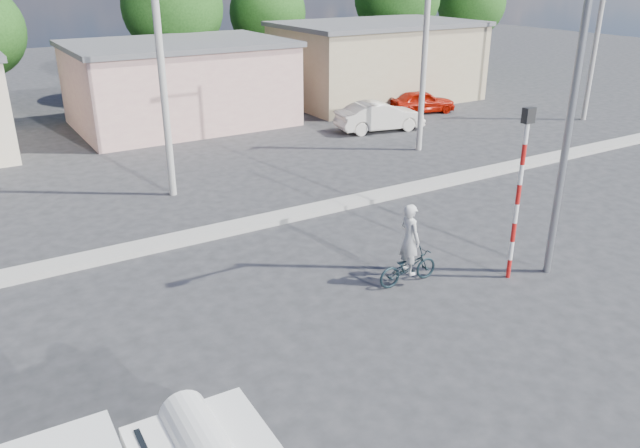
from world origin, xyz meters
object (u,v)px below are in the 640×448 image
bicycle (408,267)px  streetlight (572,79)px  traffic_pole (520,181)px  cyclist (409,250)px  car_cream (380,116)px  car_red (422,102)px

bicycle → streetlight: 5.79m
bicycle → traffic_pole: size_ratio=0.38×
cyclist → car_cream: size_ratio=0.43×
cyclist → car_cream: bearing=-31.3°
car_cream → streetlight: (-5.44, -14.44, 4.27)m
bicycle → car_cream: 15.70m
traffic_pole → streetlight: size_ratio=0.48×
bicycle → streetlight: (3.33, -1.41, 4.52)m
car_red → traffic_pole: bearing=160.8°
car_cream → traffic_pole: (-6.38, -14.14, 1.90)m
car_cream → traffic_pole: size_ratio=0.97×
cyclist → traffic_pole: size_ratio=0.41×
streetlight → traffic_pole: bearing=162.3°
cyclist → streetlight: (3.33, -1.41, 4.06)m
car_cream → car_red: 4.82m
car_cream → car_red: car_cream is taller
bicycle → cyclist: size_ratio=0.92×
traffic_pole → car_red: bearing=56.4°
car_cream → bicycle: bearing=156.4°
car_cream → traffic_pole: 15.62m
bicycle → car_red: 19.99m
car_cream → streetlight: 16.01m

